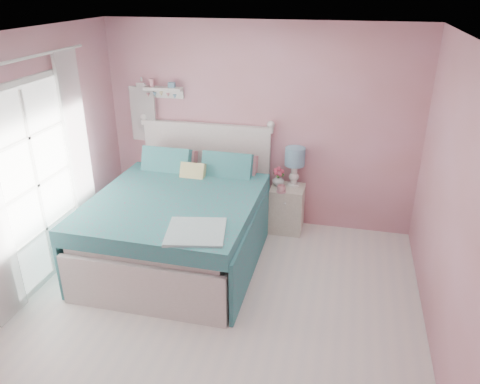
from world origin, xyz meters
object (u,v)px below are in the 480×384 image
at_px(vase, 278,180).
at_px(teacup, 281,189).
at_px(bed, 181,223).
at_px(nightstand, 287,209).
at_px(table_lamp, 295,159).

bearing_deg(vase, teacup, -69.68).
bearing_deg(bed, nightstand, 39.99).
relative_size(table_lamp, vase, 3.19).
bearing_deg(teacup, vase, 110.32).
bearing_deg(teacup, nightstand, 69.86).
relative_size(bed, vase, 14.46).
distance_m(vase, teacup, 0.20).
height_order(bed, nightstand, bed).
distance_m(nightstand, vase, 0.40).
xyz_separation_m(table_lamp, vase, (-0.19, -0.06, -0.27)).
height_order(bed, table_lamp, bed).
relative_size(bed, table_lamp, 4.54).
xyz_separation_m(table_lamp, teacup, (-0.12, -0.25, -0.31)).
distance_m(bed, vase, 1.39).
relative_size(bed, nightstand, 3.77).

